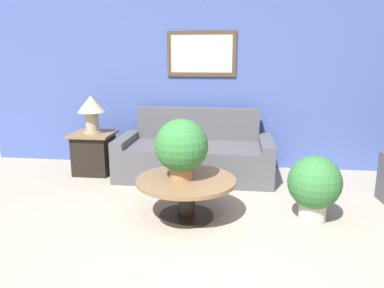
{
  "coord_description": "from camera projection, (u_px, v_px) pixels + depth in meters",
  "views": [
    {
      "loc": [
        0.09,
        -2.56,
        1.73
      ],
      "look_at": [
        -0.48,
        1.96,
        0.63
      ],
      "focal_mm": 35.0,
      "sensor_mm": 36.0,
      "label": 1
    }
  ],
  "objects": [
    {
      "name": "couch_main",
      "position": [
        195.0,
        156.0,
        5.37
      ],
      "size": [
        2.18,
        0.97,
        0.95
      ],
      "color": "#4C4C51",
      "rests_on": "ground_plane"
    },
    {
      "name": "side_table",
      "position": [
        94.0,
        152.0,
        5.53
      ],
      "size": [
        0.6,
        0.6,
        0.61
      ],
      "color": "black",
      "rests_on": "ground_plane"
    },
    {
      "name": "wall_back",
      "position": [
        233.0,
        82.0,
        5.66
      ],
      "size": [
        7.9,
        0.09,
        2.6
      ],
      "color": "#42569E",
      "rests_on": "ground_plane"
    },
    {
      "name": "potted_plant_floor",
      "position": [
        314.0,
        185.0,
        3.9
      ],
      "size": [
        0.56,
        0.56,
        0.71
      ],
      "color": "beige",
      "rests_on": "ground_plane"
    },
    {
      "name": "table_lamp",
      "position": [
        91.0,
        108.0,
        5.38
      ],
      "size": [
        0.39,
        0.39,
        0.54
      ],
      "color": "tan",
      "rests_on": "side_table"
    },
    {
      "name": "ground_plane",
      "position": [
        222.0,
        284.0,
        2.88
      ],
      "size": [
        20.0,
        20.0,
        0.0
      ],
      "primitive_type": "plane",
      "color": "gray"
    },
    {
      "name": "coffee_table",
      "position": [
        186.0,
        189.0,
        4.0
      ],
      "size": [
        1.07,
        1.07,
        0.44
      ],
      "color": "black",
      "rests_on": "ground_plane"
    },
    {
      "name": "potted_plant_on_table",
      "position": [
        181.0,
        147.0,
        3.91
      ],
      "size": [
        0.56,
        0.56,
        0.64
      ],
      "color": "#9E6B42",
      "rests_on": "coffee_table"
    }
  ]
}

